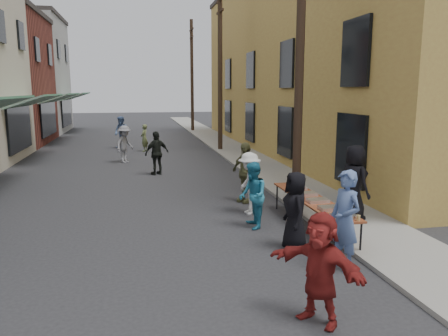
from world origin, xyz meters
name	(u,v)px	position (x,y,z in m)	size (l,w,h in m)	color
ground	(160,247)	(0.00, 0.00, 0.00)	(120.00, 120.00, 0.00)	#28282B
sidewalk	(232,149)	(5.00, 15.00, 0.05)	(2.20, 60.00, 0.10)	gray
building_ochre	(342,61)	(11.10, 14.00, 5.00)	(10.00, 28.00, 10.00)	#B78B41
utility_pole_near	(300,52)	(4.30, 3.00, 4.50)	(0.26, 0.26, 9.00)	#2D2116
utility_pole_mid	(220,70)	(4.30, 15.00, 4.50)	(0.26, 0.26, 9.00)	#2D2116
utility_pole_far	(192,77)	(4.30, 27.00, 4.50)	(0.26, 0.26, 9.00)	#2D2116
serving_table	(313,201)	(3.80, 0.56, 0.71)	(0.70, 4.00, 0.75)	brown
catering_tray_sausage	(344,216)	(3.80, -1.09, 0.79)	(0.50, 0.33, 0.08)	maroon
catering_tray_foil_b	(330,208)	(3.80, -0.44, 0.79)	(0.50, 0.33, 0.08)	#B2B2B7
catering_tray_buns	(318,200)	(3.80, 0.26, 0.79)	(0.50, 0.33, 0.08)	tan
catering_tray_foil_d	(307,194)	(3.80, 0.96, 0.79)	(0.50, 0.33, 0.08)	#B2B2B7
catering_tray_buns_end	(297,188)	(3.80, 1.66, 0.79)	(0.50, 0.33, 0.08)	tan
condiment_jar_a	(341,221)	(3.58, -1.39, 0.79)	(0.07, 0.07, 0.08)	#A57F26
condiment_jar_b	(338,219)	(3.58, -1.29, 0.79)	(0.07, 0.07, 0.08)	#A57F26
condiment_jar_c	(336,218)	(3.58, -1.19, 0.79)	(0.07, 0.07, 0.08)	#A57F26
cup_stack	(358,218)	(4.00, -1.34, 0.81)	(0.08, 0.08, 0.12)	tan
guest_front_a	(295,211)	(2.87, -0.69, 0.85)	(0.83, 0.54, 1.70)	black
guest_front_b	(345,220)	(3.40, -1.92, 0.97)	(0.71, 0.46, 1.94)	#5670A7
guest_front_c	(253,195)	(2.35, 0.88, 0.83)	(0.81, 0.63, 1.67)	teal
guest_front_d	(249,183)	(2.60, 2.13, 0.87)	(1.12, 0.64, 1.73)	white
guest_front_e	(245,172)	(2.81, 3.41, 0.93)	(1.09, 0.45, 1.86)	#65673C
guest_queue_back	(320,268)	(2.12, -3.67, 0.85)	(1.57, 0.50, 1.69)	maroon
server	(354,182)	(5.04, 0.83, 1.07)	(0.95, 0.62, 1.93)	black
passerby_left	(125,144)	(-0.95, 11.79, 0.88)	(1.14, 0.65, 1.76)	gray
passerby_mid	(157,153)	(0.39, 8.43, 0.89)	(1.04, 0.43, 1.78)	black
passerby_right	(144,138)	(0.05, 15.49, 0.76)	(0.56, 0.36, 1.52)	#5D6A3D
passerby_far	(121,133)	(-1.22, 17.01, 0.95)	(0.92, 0.72, 1.90)	#5572A5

